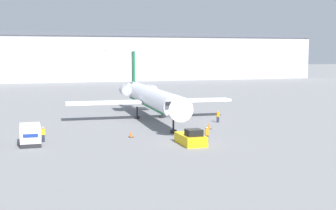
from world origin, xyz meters
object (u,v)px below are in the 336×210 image
worker_on_apron (43,134)px  pushback_tug (191,138)px  luggage_cart (30,135)px  traffic_cone_right (209,126)px  airplane_main (151,97)px  traffic_cone_left (131,134)px  worker_by_wing (218,116)px  worker_near_tug (207,134)px

worker_on_apron → pushback_tug: bearing=-22.1°
luggage_cart → traffic_cone_right: (22.58, 4.23, -0.76)m
airplane_main → luggage_cart: airplane_main is taller
luggage_cart → worker_on_apron: bearing=45.6°
airplane_main → traffic_cone_right: (4.83, -11.16, -3.02)m
luggage_cart → traffic_cone_left: 11.60m
traffic_cone_left → luggage_cart: bearing=-173.0°
airplane_main → traffic_cone_left: 15.62m
worker_by_wing → worker_on_apron: size_ratio=0.99×
worker_near_tug → pushback_tug: bearing=-175.2°
traffic_cone_left → traffic_cone_right: size_ratio=1.01×
luggage_cart → traffic_cone_left: size_ratio=4.77×
airplane_main → worker_by_wing: (8.33, -6.13, -2.49)m
luggage_cart → worker_by_wing: bearing=19.5°
luggage_cart → traffic_cone_right: 22.98m
pushback_tug → worker_near_tug: (1.95, 0.16, 0.30)m
pushback_tug → worker_near_tug: worker_near_tug is taller
worker_near_tug → worker_on_apron: worker_near_tug is taller
worker_on_apron → traffic_cone_right: size_ratio=2.23×
pushback_tug → worker_on_apron: (-15.35, 6.24, 0.23)m
luggage_cart → worker_near_tug: size_ratio=2.04×
airplane_main → worker_on_apron: (-16.33, -13.94, -2.48)m
traffic_cone_left → pushback_tug: bearing=-49.5°
pushback_tug → worker_near_tug: size_ratio=2.47×
worker_on_apron → worker_by_wing: bearing=17.6°
airplane_main → luggage_cart: size_ratio=8.35×
traffic_cone_right → worker_by_wing: bearing=55.1°
pushback_tug → traffic_cone_left: pushback_tug is taller
traffic_cone_left → traffic_cone_right: (11.09, 2.83, -0.00)m
luggage_cart → worker_near_tug: bearing=-13.9°
worker_near_tug → traffic_cone_left: bearing=140.2°
pushback_tug → worker_near_tug: bearing=4.8°
traffic_cone_left → traffic_cone_right: bearing=14.3°
airplane_main → traffic_cone_right: 12.52m
worker_on_apron → traffic_cone_left: bearing=-0.3°
pushback_tug → airplane_main: bearing=87.2°
luggage_cart → worker_on_apron: 2.04m
pushback_tug → traffic_cone_right: size_ratio=5.84×
luggage_cart → traffic_cone_right: luggage_cart is taller
worker_near_tug → traffic_cone_right: 9.67m
worker_on_apron → traffic_cone_left: size_ratio=2.20×
pushback_tug → worker_on_apron: 16.57m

